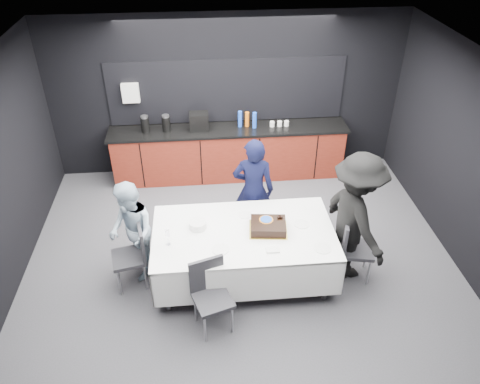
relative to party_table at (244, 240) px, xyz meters
name	(u,v)px	position (x,y,z in m)	size (l,w,h in m)	color
ground	(241,256)	(0.00, 0.40, -0.64)	(6.00, 6.00, 0.00)	#46454B
room_shell	(241,142)	(0.00, 0.40, 1.22)	(6.04, 5.04, 2.82)	white
kitchenette	(228,148)	(-0.02, 2.62, -0.10)	(4.10, 0.64, 2.05)	#5E190E
party_table	(244,240)	(0.00, 0.00, 0.00)	(2.32, 1.32, 0.78)	#99999E
cake_assembly	(268,226)	(0.32, 0.01, 0.20)	(0.52, 0.44, 0.16)	gold
plate_stack	(198,225)	(-0.58, 0.13, 0.19)	(0.23, 0.23, 0.10)	white
loose_plate_near	(221,249)	(-0.31, -0.31, 0.14)	(0.22, 0.22, 0.01)	white
loose_plate_right_a	(302,224)	(0.77, 0.08, 0.14)	(0.20, 0.20, 0.01)	white
loose_plate_right_b	(323,248)	(0.93, -0.41, 0.14)	(0.22, 0.22, 0.01)	white
loose_plate_far	(245,215)	(0.05, 0.34, 0.14)	(0.18, 0.18, 0.01)	white
fork_pile	(273,250)	(0.31, -0.40, 0.15)	(0.16, 0.10, 0.03)	white
champagne_flute	(167,234)	(-0.95, -0.16, 0.30)	(0.06, 0.06, 0.22)	white
chair_left	(134,252)	(-1.41, 0.02, -0.11)	(0.50, 0.50, 0.92)	#28282C
chair_right	(351,244)	(1.41, -0.09, -0.11)	(0.50, 0.50, 0.92)	#28282C
chair_near	(210,290)	(-0.46, -0.74, -0.11)	(0.53, 0.53, 0.92)	#28282C
person_center	(253,190)	(0.23, 0.87, 0.17)	(0.59, 0.39, 1.63)	black
person_left	(131,232)	(-1.44, 0.21, 0.07)	(0.69, 0.54, 1.43)	#A0B6C9
person_right	(355,218)	(1.43, -0.01, 0.27)	(1.18, 0.68, 1.82)	black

